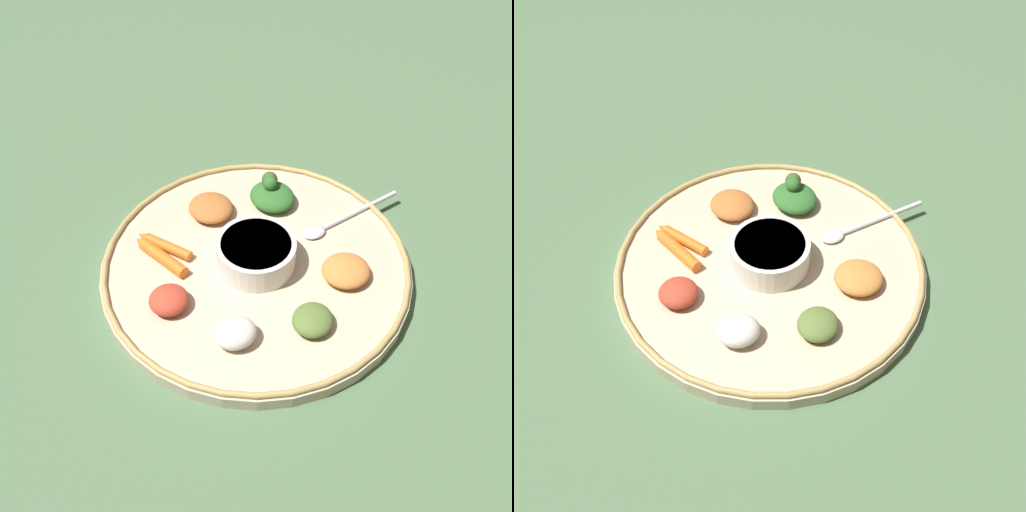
# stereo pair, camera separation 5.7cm
# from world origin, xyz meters

# --- Properties ---
(ground_plane) EXTENTS (2.40, 2.40, 0.00)m
(ground_plane) POSITION_xyz_m (0.00, 0.00, 0.00)
(ground_plane) COLOR #4C6B47
(platter) EXTENTS (0.42, 0.42, 0.02)m
(platter) POSITION_xyz_m (0.00, 0.00, 0.01)
(platter) COLOR #C6B293
(platter) RESTS_ON ground_plane
(platter_rim) EXTENTS (0.41, 0.41, 0.01)m
(platter_rim) POSITION_xyz_m (0.00, 0.00, 0.02)
(platter_rim) COLOR tan
(platter_rim) RESTS_ON platter
(center_bowl) EXTENTS (0.11, 0.11, 0.04)m
(center_bowl) POSITION_xyz_m (0.00, 0.00, 0.04)
(center_bowl) COLOR silver
(center_bowl) RESTS_ON platter
(spoon) EXTENTS (0.17, 0.05, 0.01)m
(spoon) POSITION_xyz_m (-0.14, -0.03, 0.02)
(spoon) COLOR silver
(spoon) RESTS_ON platter
(greens_pile) EXTENTS (0.08, 0.09, 0.05)m
(greens_pile) POSITION_xyz_m (-0.07, -0.10, 0.04)
(greens_pile) COLOR #2D6628
(greens_pile) RESTS_ON platter
(carrot_near_spoon) EXTENTS (0.06, 0.08, 0.01)m
(carrot_near_spoon) POSITION_xyz_m (0.11, -0.07, 0.03)
(carrot_near_spoon) COLOR orange
(carrot_near_spoon) RESTS_ON platter
(carrot_outer) EXTENTS (0.06, 0.09, 0.02)m
(carrot_outer) POSITION_xyz_m (0.12, -0.06, 0.03)
(carrot_outer) COLOR orange
(carrot_outer) RESTS_ON platter
(mound_rice_white) EXTENTS (0.06, 0.05, 0.03)m
(mound_rice_white) POSITION_xyz_m (0.07, 0.11, 0.03)
(mound_rice_white) COLOR silver
(mound_rice_white) RESTS_ON platter
(mound_chickpea) EXTENTS (0.09, 0.09, 0.02)m
(mound_chickpea) POSITION_xyz_m (0.02, -0.12, 0.03)
(mound_chickpea) COLOR #B2662D
(mound_chickpea) RESTS_ON platter
(mound_berbere_red) EXTENTS (0.06, 0.06, 0.03)m
(mound_berbere_red) POSITION_xyz_m (0.13, 0.03, 0.03)
(mound_berbere_red) COLOR #B73D28
(mound_berbere_red) RESTS_ON platter
(mound_squash) EXTENTS (0.08, 0.08, 0.02)m
(mound_squash) POSITION_xyz_m (-0.10, 0.07, 0.03)
(mound_squash) COLOR #C67A38
(mound_squash) RESTS_ON platter
(mound_collards) EXTENTS (0.07, 0.07, 0.02)m
(mound_collards) POSITION_xyz_m (-0.02, 0.12, 0.03)
(mound_collards) COLOR #567033
(mound_collards) RESTS_ON platter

